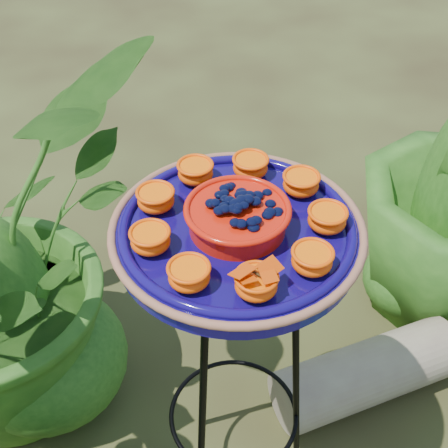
{
  "coord_description": "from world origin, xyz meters",
  "views": [
    {
      "loc": [
        -0.29,
        -0.72,
        1.56
      ],
      "look_at": [
        -0.15,
        0.03,
        0.88
      ],
      "focal_mm": 50.0,
      "sensor_mm": 36.0,
      "label": 1
    }
  ],
  "objects": [
    {
      "name": "driftwood_log",
      "position": [
        0.29,
        0.21,
        0.09
      ],
      "size": [
        0.55,
        0.28,
        0.18
      ],
      "primitive_type": "cylinder",
      "rotation": [
        0.0,
        1.57,
        0.2
      ],
      "color": "gray",
      "rests_on": "ground"
    },
    {
      "name": "feeder_dish",
      "position": [
        -0.13,
        0.04,
        0.86
      ],
      "size": [
        0.53,
        0.53,
        0.1
      ],
      "rotation": [
        0.0,
        0.0,
        0.33
      ],
      "color": "#0F0752",
      "rests_on": "tripod_stand"
    },
    {
      "name": "tripod_stand",
      "position": [
        -0.13,
        0.04,
        0.5
      ],
      "size": [
        0.38,
        0.38,
        0.82
      ],
      "rotation": [
        0.0,
        0.0,
        0.33
      ],
      "color": "black",
      "rests_on": "ground"
    }
  ]
}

